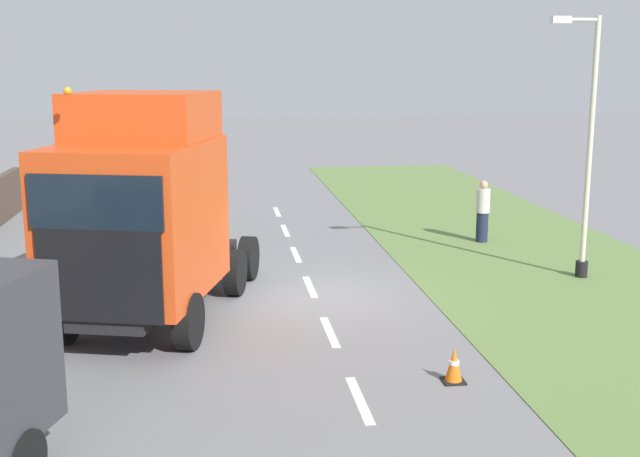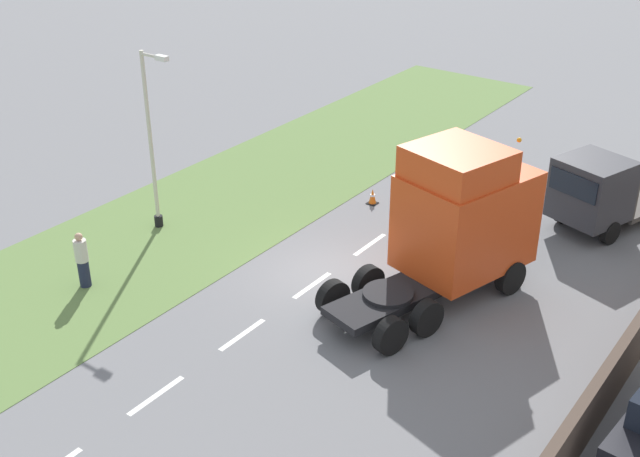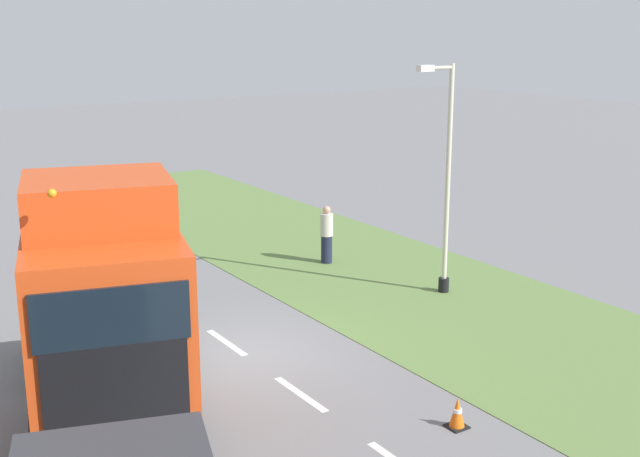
{
  "view_description": "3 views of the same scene",
  "coord_description": "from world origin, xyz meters",
  "px_view_note": "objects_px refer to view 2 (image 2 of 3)",
  "views": [
    {
      "loc": [
        2.13,
        17.07,
        5.1
      ],
      "look_at": [
        0.12,
        1.96,
        1.93
      ],
      "focal_mm": 45.0,
      "sensor_mm": 36.0,
      "label": 1
    },
    {
      "loc": [
        12.4,
        -17.29,
        12.62
      ],
      "look_at": [
        0.8,
        -1.39,
        2.46
      ],
      "focal_mm": 45.0,
      "sensor_mm": 36.0,
      "label": 2
    },
    {
      "loc": [
        7.7,
        14.84,
        7.03
      ],
      "look_at": [
        -1.4,
        1.08,
        2.88
      ],
      "focal_mm": 45.0,
      "sensor_mm": 36.0,
      "label": 3
    }
  ],
  "objects_px": {
    "lamp_post": "(153,149)",
    "lorry_cab": "(459,220)",
    "flatbed_truck": "(600,191)",
    "traffic_cone_lead": "(373,197)",
    "pedestrian": "(82,260)"
  },
  "relations": [
    {
      "from": "lorry_cab",
      "to": "flatbed_truck",
      "type": "xyz_separation_m",
      "value": [
        2.07,
        6.32,
        -0.88
      ]
    },
    {
      "from": "flatbed_truck",
      "to": "pedestrian",
      "type": "bearing_deg",
      "value": 66.99
    },
    {
      "from": "lorry_cab",
      "to": "pedestrian",
      "type": "relative_size",
      "value": 3.88
    },
    {
      "from": "flatbed_truck",
      "to": "lamp_post",
      "type": "relative_size",
      "value": 1.02
    },
    {
      "from": "lorry_cab",
      "to": "lamp_post",
      "type": "bearing_deg",
      "value": -151.27
    },
    {
      "from": "lorry_cab",
      "to": "pedestrian",
      "type": "bearing_deg",
      "value": -128.98
    },
    {
      "from": "flatbed_truck",
      "to": "pedestrian",
      "type": "height_order",
      "value": "flatbed_truck"
    },
    {
      "from": "pedestrian",
      "to": "traffic_cone_lead",
      "type": "distance_m",
      "value": 10.69
    },
    {
      "from": "flatbed_truck",
      "to": "lamp_post",
      "type": "height_order",
      "value": "lamp_post"
    },
    {
      "from": "lamp_post",
      "to": "traffic_cone_lead",
      "type": "xyz_separation_m",
      "value": [
        4.87,
        5.87,
        -2.59
      ]
    },
    {
      "from": "traffic_cone_lead",
      "to": "lamp_post",
      "type": "bearing_deg",
      "value": -129.63
    },
    {
      "from": "lamp_post",
      "to": "lorry_cab",
      "type": "bearing_deg",
      "value": 13.25
    },
    {
      "from": "flatbed_truck",
      "to": "traffic_cone_lead",
      "type": "relative_size",
      "value": 10.75
    },
    {
      "from": "flatbed_truck",
      "to": "traffic_cone_lead",
      "type": "height_order",
      "value": "flatbed_truck"
    },
    {
      "from": "lamp_post",
      "to": "flatbed_truck",
      "type": "bearing_deg",
      "value": 35.68
    }
  ]
}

